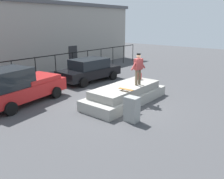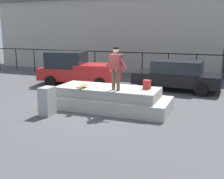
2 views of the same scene
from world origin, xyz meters
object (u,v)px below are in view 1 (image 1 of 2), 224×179
at_px(backpack, 139,76).
at_px(car_red_pickup_near, 19,86).
at_px(skateboard, 126,89).
at_px(utility_box, 132,109).
at_px(car_black_sedan_mid, 89,70).
at_px(skateboarder, 138,67).

distance_m(backpack, car_red_pickup_near, 6.57).
distance_m(skateboard, backpack, 2.60).
relative_size(backpack, utility_box, 0.33).
bearing_deg(skateboard, car_black_sedan_mid, 61.22).
height_order(car_red_pickup_near, utility_box, car_red_pickup_near).
height_order(car_black_sedan_mid, utility_box, car_black_sedan_mid).
bearing_deg(car_red_pickup_near, car_black_sedan_mid, 6.13).
relative_size(car_red_pickup_near, utility_box, 4.50).
bearing_deg(car_black_sedan_mid, utility_box, -121.51).
distance_m(backpack, utility_box, 3.97).
relative_size(skateboarder, car_black_sedan_mid, 0.35).
relative_size(skateboarder, skateboard, 2.07).
bearing_deg(car_red_pickup_near, backpack, -36.59).
xyz_separation_m(skateboard, utility_box, (-0.99, -1.05, -0.47)).
distance_m(skateboarder, backpack, 1.49).
relative_size(backpack, car_black_sedan_mid, 0.08).
bearing_deg(car_black_sedan_mid, backpack, -96.47).
xyz_separation_m(car_black_sedan_mid, utility_box, (-3.96, -6.45, -0.28)).
xyz_separation_m(backpack, car_red_pickup_near, (-5.28, 3.92, -0.14)).
bearing_deg(backpack, car_black_sedan_mid, -88.80).
bearing_deg(utility_box, car_black_sedan_mid, 58.73).
height_order(car_red_pickup_near, car_black_sedan_mid, car_red_pickup_near).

